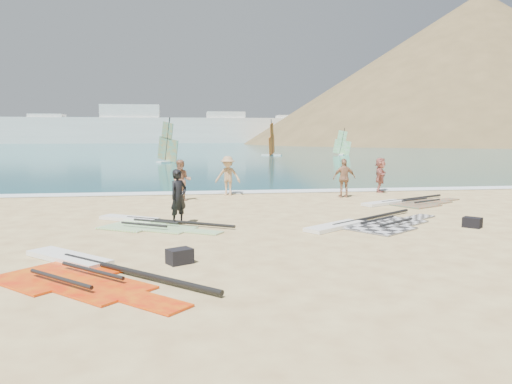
{
  "coord_description": "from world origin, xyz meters",
  "views": [
    {
      "loc": [
        -3.84,
        -12.44,
        2.94
      ],
      "look_at": [
        -1.43,
        4.0,
        1.0
      ],
      "focal_mm": 35.0,
      "sensor_mm": 36.0,
      "label": 1
    }
  ],
  "objects": [
    {
      "name": "ground",
      "position": [
        0.0,
        0.0,
        0.0
      ],
      "size": [
        300.0,
        300.0,
        0.0
      ],
      "primitive_type": "plane",
      "color": "#DEC682",
      "rests_on": "ground"
    },
    {
      "name": "far_town",
      "position": [
        -15.72,
        150.0,
        4.49
      ],
      "size": [
        160.0,
        8.0,
        12.0
      ],
      "color": "white",
      "rests_on": "ground"
    },
    {
      "name": "beachgoer_left",
      "position": [
        -3.93,
        9.64,
        0.91
      ],
      "size": [
        0.97,
        0.81,
        1.82
      ],
      "primitive_type": "imported",
      "rotation": [
        0.0,
        0.0,
        -0.15
      ],
      "color": "#9F6D52",
      "rests_on": "ground"
    },
    {
      "name": "gear_bag_near",
      "position": [
        -3.95,
        -1.22,
        0.17
      ],
      "size": [
        0.66,
        0.6,
        0.35
      ],
      "primitive_type": "cube",
      "rotation": [
        0.0,
        0.0,
        0.49
      ],
      "color": "black",
      "rests_on": "ground"
    },
    {
      "name": "rig_orange",
      "position": [
        5.52,
        7.31,
        0.05
      ],
      "size": [
        5.08,
        3.47,
        0.2
      ],
      "rotation": [
        0.0,
        0.0,
        0.5
      ],
      "color": "#F4471E",
      "rests_on": "ground"
    },
    {
      "name": "beachgoer_mid",
      "position": [
        -1.72,
        11.39,
        0.94
      ],
      "size": [
        1.36,
        1.01,
        1.88
      ],
      "primitive_type": "imported",
      "rotation": [
        0.0,
        0.0,
        -0.28
      ],
      "color": "tan",
      "rests_on": "ground"
    },
    {
      "name": "gear_bag_far",
      "position": [
        5.16,
        1.91,
        0.16
      ],
      "size": [
        0.64,
        0.65,
        0.32
      ],
      "primitive_type": "cube",
      "rotation": [
        0.0,
        0.0,
        -0.83
      ],
      "color": "black",
      "rests_on": "ground"
    },
    {
      "name": "rig_red",
      "position": [
        -6.01,
        -1.73,
        0.05
      ],
      "size": [
        4.73,
        5.13,
        0.2
      ],
      "rotation": [
        0.0,
        0.0,
        -0.77
      ],
      "color": "red",
      "rests_on": "ground"
    },
    {
      "name": "beachgoer_right",
      "position": [
        6.02,
        11.5,
        0.88
      ],
      "size": [
        1.14,
        1.7,
        1.76
      ],
      "primitive_type": "imported",
      "rotation": [
        0.0,
        0.0,
        1.15
      ],
      "color": "#B66457",
      "rests_on": "ground"
    },
    {
      "name": "windsurfer_right",
      "position": [
        18.13,
        54.82,
        1.16
      ],
      "size": [
        2.33,
        2.15,
        3.83
      ],
      "rotation": [
        0.0,
        0.0,
        1.12
      ],
      "color": "white",
      "rests_on": "ground"
    },
    {
      "name": "person_wetsuit",
      "position": [
        -4.01,
        3.8,
        0.9
      ],
      "size": [
        0.78,
        0.77,
        1.81
      ],
      "primitive_type": "imported",
      "rotation": [
        0.0,
        0.0,
        0.75
      ],
      "color": "black",
      "rests_on": "ground"
    },
    {
      "name": "sea",
      "position": [
        0.0,
        132.0,
        0.0
      ],
      "size": [
        300.0,
        240.0,
        0.06
      ],
      "primitive_type": "cube",
      "color": "#0C4155",
      "rests_on": "ground"
    },
    {
      "name": "headland_main",
      "position": [
        85.0,
        130.0,
        0.0
      ],
      "size": [
        143.0,
        143.0,
        45.0
      ],
      "primitive_type": "cone",
      "color": "brown",
      "rests_on": "ground"
    },
    {
      "name": "windsurfer_centre",
      "position": [
        8.1,
        54.45,
        1.4
      ],
      "size": [
        2.8,
        3.07,
        4.95
      ],
      "rotation": [
        0.0,
        0.0,
        -0.41
      ],
      "color": "white",
      "rests_on": "ground"
    },
    {
      "name": "rig_grey",
      "position": [
        2.01,
        2.67,
        0.05
      ],
      "size": [
        5.34,
        4.16,
        0.2
      ],
      "rotation": [
        0.0,
        0.0,
        0.63
      ],
      "color": "#252527",
      "rests_on": "ground"
    },
    {
      "name": "beachgoer_back",
      "position": [
        3.55,
        9.75,
        0.9
      ],
      "size": [
        1.07,
        0.48,
        1.81
      ],
      "primitive_type": "imported",
      "rotation": [
        0.0,
        0.0,
        3.11
      ],
      "color": "#AC7957",
      "rests_on": "ground"
    },
    {
      "name": "surf_line",
      "position": [
        0.0,
        12.3,
        0.0
      ],
      "size": [
        300.0,
        1.2,
        0.04
      ],
      "primitive_type": "cube",
      "color": "white",
      "rests_on": "ground"
    },
    {
      "name": "windsurfer_left",
      "position": [
        -5.39,
        39.61,
        1.34
      ],
      "size": [
        2.34,
        2.32,
        4.67
      ],
      "rotation": [
        0.0,
        0.0,
        0.78
      ],
      "color": "white",
      "rests_on": "ground"
    },
    {
      "name": "rig_green",
      "position": [
        -5.07,
        3.87,
        0.05
      ],
      "size": [
        4.47,
        3.82,
        0.2
      ],
      "rotation": [
        0.0,
        0.0,
        -0.57
      ],
      "color": "#5CB62E",
      "rests_on": "ground"
    }
  ]
}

